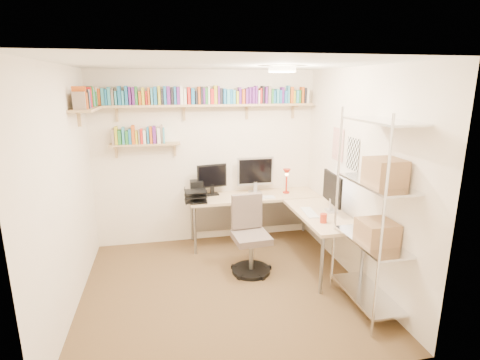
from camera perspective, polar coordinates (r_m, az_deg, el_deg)
The scene contains 6 objects.
ground at distance 4.54m, azimuth -2.40°, elevation -16.11°, with size 3.20×3.20×0.00m, color #4E3921.
room_shell at distance 3.98m, azimuth -2.58°, elevation 3.44°, with size 3.24×3.04×2.52m.
wall_shelves at distance 5.17m, azimuth -9.67°, elevation 11.17°, with size 3.12×1.09×0.80m.
corner_desk at distance 5.25m, azimuth 3.26°, elevation -3.12°, with size 1.95×1.90×1.27m.
office_chair at distance 4.74m, azimuth 1.53°, elevation -9.17°, with size 0.51×0.52×0.97m.
wire_rack at distance 3.91m, azimuth 20.37°, elevation -3.84°, with size 0.44×0.90×2.08m.
Camera 1 is at (-0.63, -3.86, 2.32)m, focal length 28.00 mm.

